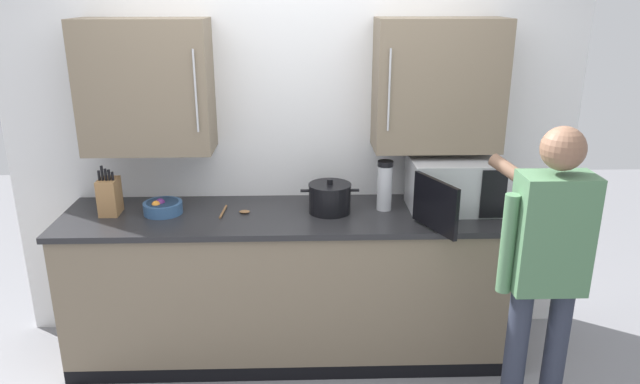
{
  "coord_description": "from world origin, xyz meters",
  "views": [
    {
      "loc": [
        0.05,
        -2.58,
        2.22
      ],
      "look_at": [
        0.15,
        0.69,
        1.1
      ],
      "focal_mm": 33.3,
      "sensor_mm": 36.0,
      "label": 1
    }
  ],
  "objects_px": {
    "fruit_bowl": "(163,207)",
    "knife_block": "(109,196)",
    "wooden_spoon": "(235,212)",
    "thermos_flask": "(385,185)",
    "microwave_oven": "(449,185)",
    "stock_pot": "(330,198)",
    "person_figure": "(545,263)"
  },
  "relations": [
    {
      "from": "microwave_oven",
      "to": "wooden_spoon",
      "type": "xyz_separation_m",
      "value": [
        -1.29,
        -0.02,
        -0.15
      ]
    },
    {
      "from": "knife_block",
      "to": "fruit_bowl",
      "type": "bearing_deg",
      "value": -0.66
    },
    {
      "from": "fruit_bowl",
      "to": "microwave_oven",
      "type": "bearing_deg",
      "value": 0.31
    },
    {
      "from": "wooden_spoon",
      "to": "fruit_bowl",
      "type": "bearing_deg",
      "value": 178.69
    },
    {
      "from": "microwave_oven",
      "to": "knife_block",
      "type": "height_order",
      "value": "microwave_oven"
    },
    {
      "from": "microwave_oven",
      "to": "stock_pot",
      "type": "distance_m",
      "value": 0.72
    },
    {
      "from": "fruit_bowl",
      "to": "stock_pot",
      "type": "bearing_deg",
      "value": -0.41
    },
    {
      "from": "knife_block",
      "to": "person_figure",
      "type": "xyz_separation_m",
      "value": [
        2.29,
        -0.84,
        -0.07
      ]
    },
    {
      "from": "wooden_spoon",
      "to": "microwave_oven",
      "type": "bearing_deg",
      "value": 0.85
    },
    {
      "from": "thermos_flask",
      "to": "person_figure",
      "type": "relative_size",
      "value": 0.18
    },
    {
      "from": "knife_block",
      "to": "thermos_flask",
      "type": "relative_size",
      "value": 1.0
    },
    {
      "from": "stock_pot",
      "to": "microwave_oven",
      "type": "bearing_deg",
      "value": 1.32
    },
    {
      "from": "fruit_bowl",
      "to": "knife_block",
      "type": "relative_size",
      "value": 0.75
    },
    {
      "from": "microwave_oven",
      "to": "wooden_spoon",
      "type": "relative_size",
      "value": 3.57
    },
    {
      "from": "wooden_spoon",
      "to": "knife_block",
      "type": "distance_m",
      "value": 0.74
    },
    {
      "from": "microwave_oven",
      "to": "stock_pot",
      "type": "height_order",
      "value": "microwave_oven"
    },
    {
      "from": "microwave_oven",
      "to": "thermos_flask",
      "type": "height_order",
      "value": "microwave_oven"
    },
    {
      "from": "stock_pot",
      "to": "wooden_spoon",
      "type": "distance_m",
      "value": 0.58
    },
    {
      "from": "knife_block",
      "to": "stock_pot",
      "type": "bearing_deg",
      "value": -0.47
    },
    {
      "from": "wooden_spoon",
      "to": "person_figure",
      "type": "height_order",
      "value": "person_figure"
    },
    {
      "from": "microwave_oven",
      "to": "thermos_flask",
      "type": "relative_size",
      "value": 2.33
    },
    {
      "from": "wooden_spoon",
      "to": "knife_block",
      "type": "height_order",
      "value": "knife_block"
    },
    {
      "from": "knife_block",
      "to": "thermos_flask",
      "type": "bearing_deg",
      "value": 0.84
    },
    {
      "from": "fruit_bowl",
      "to": "wooden_spoon",
      "type": "height_order",
      "value": "fruit_bowl"
    },
    {
      "from": "thermos_flask",
      "to": "microwave_oven",
      "type": "bearing_deg",
      "value": -2.67
    },
    {
      "from": "fruit_bowl",
      "to": "wooden_spoon",
      "type": "relative_size",
      "value": 1.15
    },
    {
      "from": "microwave_oven",
      "to": "fruit_bowl",
      "type": "distance_m",
      "value": 1.72
    },
    {
      "from": "microwave_oven",
      "to": "stock_pot",
      "type": "relative_size",
      "value": 2.03
    },
    {
      "from": "stock_pot",
      "to": "knife_block",
      "type": "bearing_deg",
      "value": 179.53
    },
    {
      "from": "person_figure",
      "to": "knife_block",
      "type": "bearing_deg",
      "value": 159.94
    },
    {
      "from": "wooden_spoon",
      "to": "knife_block",
      "type": "bearing_deg",
      "value": 178.96
    },
    {
      "from": "stock_pot",
      "to": "wooden_spoon",
      "type": "bearing_deg",
      "value": -179.74
    }
  ]
}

